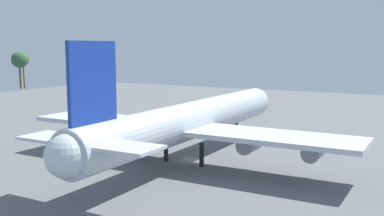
# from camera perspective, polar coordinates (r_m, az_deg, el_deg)

# --- Properties ---
(ground_plane) EXTENTS (239.20, 239.20, 0.00)m
(ground_plane) POSITION_cam_1_polar(r_m,az_deg,el_deg) (72.95, 0.00, -6.55)
(ground_plane) COLOR slate
(cargo_airplane) EXTENTS (59.80, 53.71, 18.66)m
(cargo_airplane) POSITION_cam_1_polar(r_m,az_deg,el_deg) (71.36, -0.13, -1.64)
(cargo_airplane) COLOR silver
(cargo_airplane) RESTS_ON ground_plane
(baggage_tug) EXTENTS (5.63, 4.41, 2.01)m
(baggage_tug) POSITION_cam_1_polar(r_m,az_deg,el_deg) (93.34, 0.63, -2.70)
(baggage_tug) COLOR silver
(baggage_tug) RESTS_ON ground_plane
(safety_cone_nose) EXTENTS (0.57, 0.57, 0.81)m
(safety_cone_nose) POSITION_cam_1_polar(r_m,az_deg,el_deg) (95.42, 9.94, -3.00)
(safety_cone_nose) COLOR orange
(safety_cone_nose) RESTS_ON ground_plane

